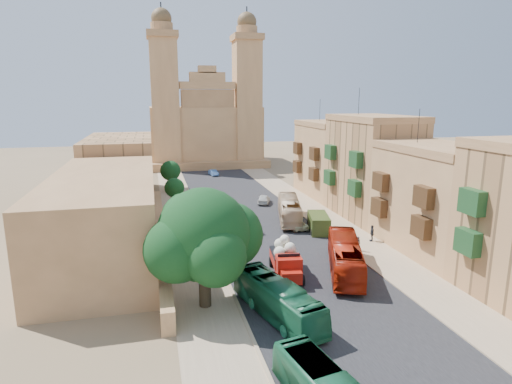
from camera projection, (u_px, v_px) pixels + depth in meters
name	position (u px, v px, depth m)	size (l,w,h in m)	color
ground	(338.00, 316.00, 32.08)	(260.00, 260.00, 0.00)	brown
road_surface	(249.00, 214.00, 60.54)	(14.00, 140.00, 0.01)	black
sidewalk_east	(312.00, 210.00, 62.75)	(5.00, 140.00, 0.01)	tan
sidewalk_west	(182.00, 218.00, 58.34)	(5.00, 140.00, 0.01)	tan
kerb_east	(296.00, 210.00, 62.16)	(0.25, 140.00, 0.12)	tan
kerb_west	(200.00, 216.00, 58.90)	(0.25, 140.00, 0.12)	tan
townhouse_b	(437.00, 198.00, 45.02)	(9.00, 14.00, 14.90)	#B07F4F
townhouse_c	(372.00, 167.00, 58.04)	(9.00, 14.00, 17.40)	tan
townhouse_d	(330.00, 159.00, 71.48)	(9.00, 14.00, 15.90)	#B07F4F
west_wall	(161.00, 236.00, 47.96)	(1.00, 40.00, 1.80)	#B07F4F
west_building_low	(105.00, 215.00, 44.08)	(10.00, 28.00, 8.40)	#9C6F44
west_building_mid	(121.00, 168.00, 68.58)	(10.00, 22.00, 10.00)	tan
church	(205.00, 126.00, 104.65)	(28.00, 22.50, 36.30)	#B07F4F
ficus_tree	(205.00, 238.00, 32.50)	(9.44, 8.69, 9.44)	#332819
street_tree_a	(189.00, 239.00, 40.52)	(2.83, 2.83, 4.35)	#332819
street_tree_b	(180.00, 206.00, 51.86)	(3.06, 3.06, 4.71)	#332819
street_tree_c	(174.00, 188.00, 63.27)	(2.95, 2.95, 4.53)	#332819
street_tree_d	(170.00, 171.00, 74.53)	(3.53, 3.53, 5.43)	#332819
red_truck	(286.00, 259.00, 39.06)	(3.20, 6.41, 3.60)	#AE180D
olive_pickup	(319.00, 223.00, 52.33)	(3.35, 5.44, 2.09)	#35471A
bus_green_north	(277.00, 299.00, 31.68)	(2.35, 10.03, 2.79)	#1B633F
bus_red_east	(345.00, 257.00, 39.76)	(2.63, 11.24, 3.13)	#991B09
bus_cream_east	(289.00, 210.00, 56.71)	(2.57, 10.99, 3.06)	#D0AF89
car_blue_a	(254.00, 227.00, 52.15)	(1.33, 3.30, 1.12)	teal
car_white_a	(233.00, 219.00, 55.11)	(1.50, 4.30, 1.42)	white
car_cream	(298.00, 224.00, 53.52)	(1.87, 4.05, 1.12)	beige
car_dkblue	(205.00, 196.00, 68.40)	(1.88, 4.63, 1.34)	#12104E
car_white_b	(264.00, 199.00, 66.34)	(1.69, 4.19, 1.43)	silver
car_blue_b	(213.00, 173.00, 90.62)	(1.31, 3.75, 1.23)	#446DA9
pedestrian_a	(358.00, 244.00, 45.64)	(0.58, 0.38, 1.60)	#2B292D
pedestrian_c	(372.00, 233.00, 48.69)	(1.11, 0.46, 1.90)	#2B2C32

